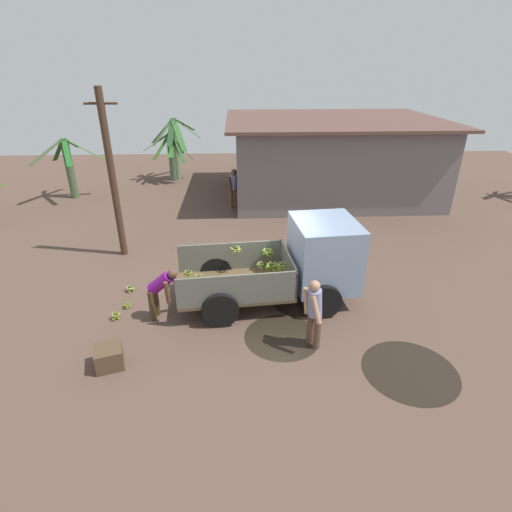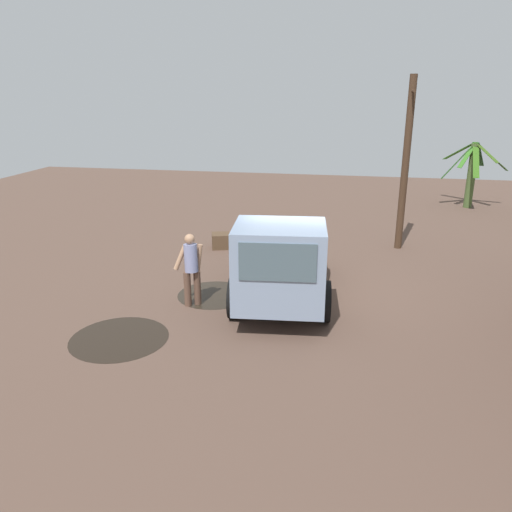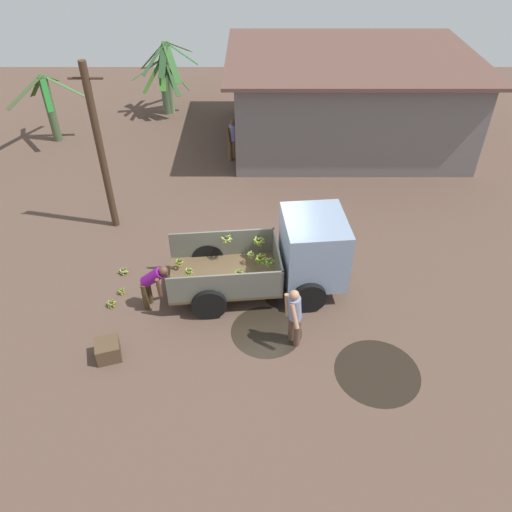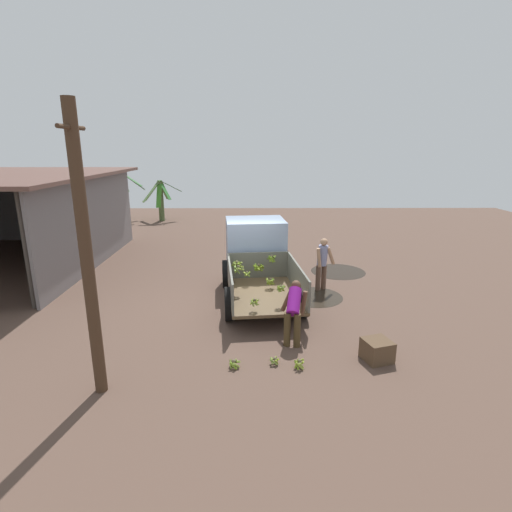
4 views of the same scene
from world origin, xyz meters
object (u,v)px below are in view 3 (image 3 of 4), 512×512
at_px(person_worker_loading, 153,283).
at_px(banana_bunch_on_ground_2, 111,303).
at_px(person_foreground_visitor, 294,314).
at_px(banana_bunch_on_ground_1, 123,271).
at_px(cargo_truck, 297,253).
at_px(utility_pole, 101,150).
at_px(wooden_crate_0, 108,350).
at_px(banana_bunch_on_ground_0, 121,291).
at_px(person_bystander_near_shed, 233,137).

bearing_deg(person_worker_loading, banana_bunch_on_ground_2, -166.78).
relative_size(person_foreground_visitor, banana_bunch_on_ground_1, 6.41).
xyz_separation_m(cargo_truck, utility_pole, (-5.48, 2.90, 1.46)).
distance_m(cargo_truck, person_foreground_visitor, 2.04).
distance_m(cargo_truck, banana_bunch_on_ground_2, 4.95).
height_order(person_foreground_visitor, wooden_crate_0, person_foreground_visitor).
bearing_deg(banana_bunch_on_ground_0, person_worker_loading, -25.38).
distance_m(banana_bunch_on_ground_2, wooden_crate_0, 1.69).
height_order(banana_bunch_on_ground_0, banana_bunch_on_ground_2, banana_bunch_on_ground_2).
bearing_deg(banana_bunch_on_ground_2, wooden_crate_0, -78.93).
relative_size(person_bystander_near_shed, banana_bunch_on_ground_0, 8.26).
height_order(person_bystander_near_shed, wooden_crate_0, person_bystander_near_shed).
relative_size(person_foreground_visitor, person_bystander_near_shed, 0.99).
relative_size(person_bystander_near_shed, wooden_crate_0, 3.10).
bearing_deg(cargo_truck, person_foreground_visitor, -100.72).
xyz_separation_m(person_worker_loading, banana_bunch_on_ground_0, (-1.00, 0.48, -0.70)).
bearing_deg(person_foreground_visitor, utility_pole, -74.30).
height_order(person_worker_loading, banana_bunch_on_ground_1, person_worker_loading).
bearing_deg(utility_pole, cargo_truck, -27.86).
distance_m(utility_pole, banana_bunch_on_ground_0, 4.15).
bearing_deg(cargo_truck, banana_bunch_on_ground_0, 178.50).
height_order(cargo_truck, banana_bunch_on_ground_0, cargo_truck).
distance_m(person_worker_loading, banana_bunch_on_ground_1, 1.85).
relative_size(utility_pole, banana_bunch_on_ground_0, 24.96).
distance_m(banana_bunch_on_ground_1, banana_bunch_on_ground_2, 1.31).
xyz_separation_m(cargo_truck, banana_bunch_on_ground_2, (-4.78, -0.81, -1.00)).
bearing_deg(person_bystander_near_shed, cargo_truck, -10.84).
height_order(person_foreground_visitor, banana_bunch_on_ground_1, person_foreground_visitor).
bearing_deg(person_bystander_near_shed, banana_bunch_on_ground_2, -45.06).
xyz_separation_m(banana_bunch_on_ground_2, wooden_crate_0, (0.32, -1.66, 0.11)).
height_order(banana_bunch_on_ground_0, banana_bunch_on_ground_1, banana_bunch_on_ground_1).
relative_size(utility_pole, person_worker_loading, 3.70).
height_order(banana_bunch_on_ground_1, banana_bunch_on_ground_2, banana_bunch_on_ground_2).
bearing_deg(person_foreground_visitor, person_worker_loading, -50.96).
xyz_separation_m(banana_bunch_on_ground_0, banana_bunch_on_ground_2, (-0.15, -0.49, 0.01)).
height_order(person_foreground_visitor, banana_bunch_on_ground_2, person_foreground_visitor).
height_order(cargo_truck, person_foreground_visitor, cargo_truck).
distance_m(cargo_truck, person_worker_loading, 3.72).
xyz_separation_m(cargo_truck, person_bystander_near_shed, (-1.91, 7.28, -0.19)).
bearing_deg(cargo_truck, banana_bunch_on_ground_1, 168.46).
bearing_deg(banana_bunch_on_ground_0, cargo_truck, 4.02).
xyz_separation_m(cargo_truck, banana_bunch_on_ground_1, (-4.74, 0.50, -1.01)).
relative_size(cargo_truck, banana_bunch_on_ground_0, 22.98).
bearing_deg(wooden_crate_0, person_foreground_visitor, 6.05).
bearing_deg(person_worker_loading, banana_bunch_on_ground_1, 143.31).
xyz_separation_m(utility_pole, person_foreground_visitor, (5.30, -4.92, -1.65)).
relative_size(person_worker_loading, banana_bunch_on_ground_2, 6.18).
bearing_deg(banana_bunch_on_ground_1, person_worker_loading, -49.29).
height_order(cargo_truck, banana_bunch_on_ground_2, cargo_truck).
relative_size(person_bystander_near_shed, banana_bunch_on_ground_2, 7.57).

